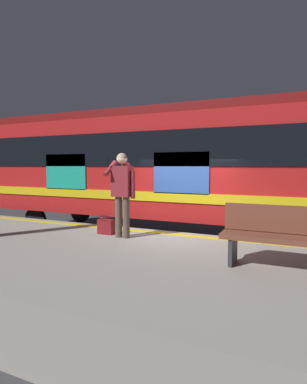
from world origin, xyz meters
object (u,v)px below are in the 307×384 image
passenger (122,188)px  handbag (106,226)px  train_carriage (143,164)px  bench (280,235)px

passenger → handbag: size_ratio=4.49×
train_carriage → bench: size_ratio=6.27×
handbag → bench: 3.72m
handbag → passenger: bearing=164.6°
passenger → train_carriage: bearing=-69.5°
train_carriage → handbag: 3.45m
train_carriage → passenger: bearing=110.5°
handbag → train_carriage: bearing=-77.1°
handbag → bench: (-3.58, 0.94, 0.31)m
train_carriage → passenger: 3.49m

